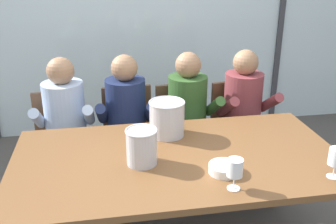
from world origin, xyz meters
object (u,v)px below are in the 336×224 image
chair_center (182,128)px  person_olive_shirt (190,116)px  dining_table (178,166)px  person_navy_polo (127,120)px  person_maroon_top (246,112)px  chair_left_of_center (129,131)px  chair_near_curtain (62,137)px  ice_bucket_secondary (167,118)px  chair_right_of_center (237,124)px  wine_glass_by_left_taster (336,158)px  wine_glass_near_bucket (235,169)px  person_pale_blue_shirt (65,124)px  ice_bucket_primary (142,146)px  tasting_bowl (224,169)px

chair_center → person_olive_shirt: bearing=-84.5°
dining_table → person_olive_shirt: 0.85m
dining_table → person_navy_polo: bearing=107.5°
chair_center → person_maroon_top: bearing=-21.5°
chair_left_of_center → person_olive_shirt: size_ratio=0.73×
person_maroon_top → chair_left_of_center: bearing=166.2°
chair_near_curtain → ice_bucket_secondary: size_ratio=3.59×
person_navy_polo → person_olive_shirt: bearing=3.1°
dining_table → chair_right_of_center: bearing=52.7°
dining_table → wine_glass_by_left_taster: size_ratio=11.50×
chair_near_curtain → chair_left_of_center: size_ratio=1.00×
person_olive_shirt → wine_glass_near_bucket: (-0.04, -1.21, 0.20)m
chair_center → wine_glass_near_bucket: 1.42m
person_navy_polo → ice_bucket_secondary: person_navy_polo is taller
dining_table → person_pale_blue_shirt: (-0.74, 0.81, -0.01)m
person_pale_blue_shirt → ice_bucket_primary: 1.02m
chair_right_of_center → person_navy_polo: size_ratio=0.73×
chair_center → wine_glass_by_left_taster: (0.56, -1.35, 0.37)m
chair_center → wine_glass_by_left_taster: 1.51m
chair_left_of_center → tasting_bowl: size_ratio=4.97×
person_olive_shirt → chair_right_of_center: bearing=13.9°
person_maroon_top → ice_bucket_primary: 1.31m
person_navy_polo → wine_glass_near_bucket: (0.47, -1.21, 0.20)m
person_navy_polo → wine_glass_near_bucket: bearing=-65.6°
chair_left_of_center → chair_right_of_center: 0.96m
ice_bucket_secondary → chair_left_of_center: bearing=107.9°
person_pale_blue_shirt → tasting_bowl: (0.95, -1.05, 0.11)m
chair_near_curtain → tasting_bowl: size_ratio=4.97×
person_maroon_top → ice_bucket_primary: (-0.97, -0.86, 0.20)m
chair_near_curtain → chair_left_of_center: same height
ice_bucket_primary → wine_glass_near_bucket: 0.57m
person_navy_polo → ice_bucket_secondary: 0.59m
person_pale_blue_shirt → chair_near_curtain: bearing=112.1°
person_pale_blue_shirt → wine_glass_near_bucket: 1.56m
person_navy_polo → person_maroon_top: (1.00, 0.00, 0.00)m
ice_bucket_primary → ice_bucket_secondary: ice_bucket_secondary is taller
dining_table → ice_bucket_secondary: size_ratio=8.23×
chair_right_of_center → tasting_bowl: size_ratio=4.97×
wine_glass_by_left_taster → wine_glass_near_bucket: (-0.58, -0.02, 0.00)m
wine_glass_by_left_taster → ice_bucket_primary: bearing=161.9°
person_navy_polo → person_pale_blue_shirt: bearing=-176.9°
ice_bucket_primary → tasting_bowl: bearing=-22.8°
ice_bucket_secondary → wine_glass_near_bucket: 0.75m
dining_table → wine_glass_near_bucket: 0.50m
ice_bucket_primary → wine_glass_near_bucket: (0.44, -0.35, 0.01)m
chair_near_curtain → wine_glass_by_left_taster: size_ratio=5.02×
person_maroon_top → tasting_bowl: bearing=-121.2°
person_pale_blue_shirt → dining_table: bearing=-47.6°
ice_bucket_primary → person_navy_polo: bearing=92.1°
chair_near_curtain → ice_bucket_secondary: (0.77, -0.63, 0.38)m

